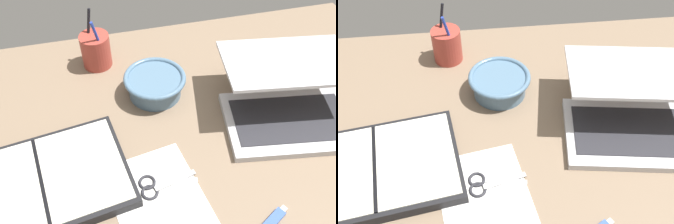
{
  "view_description": "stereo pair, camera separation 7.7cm",
  "coord_description": "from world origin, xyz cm",
  "views": [
    {
      "loc": [
        -15.66,
        -52.13,
        73.09
      ],
      "look_at": [
        -1.48,
        5.8,
        9.0
      ],
      "focal_mm": 40.0,
      "sensor_mm": 36.0,
      "label": 1
    },
    {
      "loc": [
        -8.13,
        -53.47,
        73.09
      ],
      "look_at": [
        -1.48,
        5.8,
        9.0
      ],
      "focal_mm": 40.0,
      "sensor_mm": 36.0,
      "label": 2
    }
  ],
  "objects": [
    {
      "name": "pen_cup",
      "position": [
        -15.32,
        35.84,
        7.08
      ],
      "size": [
        8.35,
        8.35,
        16.91
      ],
      "color": "#9E382D",
      "rests_on": "desk_top"
    },
    {
      "name": "laptop",
      "position": [
        29.32,
        4.21,
        6.99
      ],
      "size": [
        36.54,
        35.26,
        13.73
      ],
      "rotation": [
        0.0,
        0.0,
        -0.15
      ],
      "color": "#B7B7BC",
      "rests_on": "desk_top"
    },
    {
      "name": "paper_sheet_front",
      "position": [
        -7.85,
        -12.83,
        2.08
      ],
      "size": [
        22.88,
        28.82,
        0.16
      ],
      "primitive_type": "cube",
      "rotation": [
        0.0,
        0.0,
        0.16
      ],
      "color": "white",
      "rests_on": "desk_top"
    },
    {
      "name": "desk_top",
      "position": [
        0.0,
        0.0,
        1.0
      ],
      "size": [
        140.0,
        100.0,
        2.0
      ],
      "primitive_type": "cube",
      "color": "#75604C",
      "rests_on": "ground"
    },
    {
      "name": "planner",
      "position": [
        -31.61,
        -3.25,
        3.44
      ],
      "size": [
        40.32,
        30.57,
        3.07
      ],
      "rotation": [
        0.0,
        0.0,
        0.15
      ],
      "color": "black",
      "rests_on": "desk_top"
    },
    {
      "name": "bowl",
      "position": [
        -1.66,
        19.77,
        5.45
      ],
      "size": [
        16.52,
        16.52,
        6.19
      ],
      "color": "slate",
      "rests_on": "desk_top"
    },
    {
      "name": "scissors",
      "position": [
        -7.95,
        -8.9,
        2.34
      ],
      "size": [
        13.06,
        6.49,
        0.8
      ],
      "rotation": [
        0.0,
        0.0,
        0.03
      ],
      "color": "#B7B7BC",
      "rests_on": "desk_top"
    }
  ]
}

